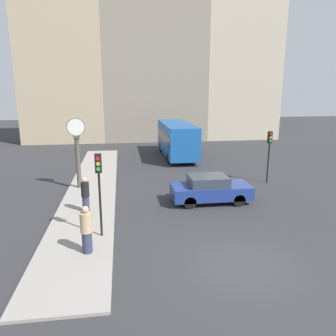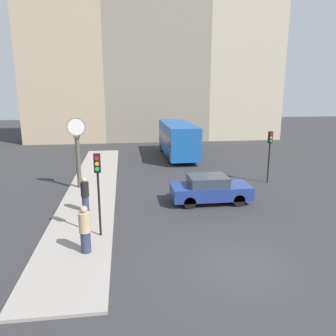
# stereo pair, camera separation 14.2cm
# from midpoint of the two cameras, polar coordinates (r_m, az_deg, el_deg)

# --- Properties ---
(ground_plane) EXTENTS (120.00, 120.00, 0.00)m
(ground_plane) POSITION_cam_midpoint_polar(r_m,az_deg,el_deg) (12.20, 12.38, -16.17)
(ground_plane) COLOR #2D2D30
(sidewalk_corner) EXTENTS (2.87, 24.46, 0.10)m
(sidewalk_corner) POSITION_cam_midpoint_polar(r_m,az_deg,el_deg) (21.05, -13.17, -3.21)
(sidewalk_corner) COLOR gray
(sidewalk_corner) RESTS_ON ground_plane
(building_row) EXTENTS (29.97, 5.00, 19.03)m
(building_row) POSITION_cam_midpoint_polar(r_m,az_deg,el_deg) (40.25, -2.60, 17.98)
(building_row) COLOR tan
(building_row) RESTS_ON ground_plane
(sedan_car) EXTENTS (4.23, 1.85, 1.49)m
(sedan_car) POSITION_cam_midpoint_polar(r_m,az_deg,el_deg) (17.83, 7.13, -3.65)
(sedan_car) COLOR navy
(sedan_car) RESTS_ON ground_plane
(bus_distant) EXTENTS (2.48, 8.54, 3.05)m
(bus_distant) POSITION_cam_midpoint_polar(r_m,az_deg,el_deg) (29.60, 1.39, 5.25)
(bus_distant) COLOR #195199
(bus_distant) RESTS_ON ground_plane
(traffic_light_near) EXTENTS (0.26, 0.24, 3.44)m
(traffic_light_near) POSITION_cam_midpoint_polar(r_m,az_deg,el_deg) (13.26, -12.24, -1.65)
(traffic_light_near) COLOR black
(traffic_light_near) RESTS_ON sidewalk_corner
(traffic_light_far) EXTENTS (0.26, 0.24, 3.38)m
(traffic_light_far) POSITION_cam_midpoint_polar(r_m,az_deg,el_deg) (22.06, 17.06, 3.68)
(traffic_light_far) COLOR black
(traffic_light_far) RESTS_ON ground_plane
(street_clock) EXTENTS (1.07, 0.35, 4.25)m
(street_clock) POSITION_cam_midpoint_polar(r_m,az_deg,el_deg) (20.42, -15.70, 2.85)
(street_clock) COLOR #4C473D
(street_clock) RESTS_ON sidewalk_corner
(pedestrian_tan_coat) EXTENTS (0.43, 0.43, 1.81)m
(pedestrian_tan_coat) POSITION_cam_midpoint_polar(r_m,az_deg,el_deg) (12.51, -14.34, -10.40)
(pedestrian_tan_coat) COLOR #2D334C
(pedestrian_tan_coat) RESTS_ON sidewalk_corner
(pedestrian_black_jacket) EXTENTS (0.40, 0.40, 1.73)m
(pedestrian_black_jacket) POSITION_cam_midpoint_polar(r_m,az_deg,el_deg) (16.58, -14.43, -4.53)
(pedestrian_black_jacket) COLOR #2D334C
(pedestrian_black_jacket) RESTS_ON sidewalk_corner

